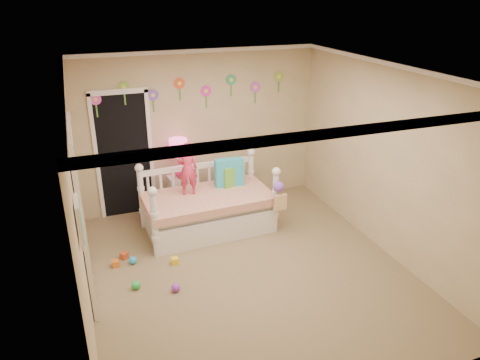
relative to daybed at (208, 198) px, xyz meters
name	(u,v)px	position (x,y,z in m)	size (l,w,h in m)	color
floor	(248,270)	(0.17, -1.27, -0.53)	(4.00, 4.50, 0.01)	#7F684C
ceiling	(250,72)	(0.17, -1.27, 2.07)	(4.00, 4.50, 0.01)	white
back_wall	(200,130)	(0.17, 0.98, 0.77)	(4.00, 0.01, 2.60)	tan
left_wall	(77,205)	(-1.83, -1.27, 0.77)	(0.01, 4.50, 2.60)	tan
right_wall	(386,160)	(2.17, -1.27, 0.77)	(0.01, 4.50, 2.60)	tan
crown_molding	(250,75)	(0.17, -1.27, 2.04)	(4.00, 4.50, 0.06)	white
daybed	(208,198)	(0.00, 0.00, 0.00)	(1.94, 1.04, 1.05)	white
pillow_turquoise	(229,172)	(0.42, 0.21, 0.28)	(0.44, 0.15, 0.44)	teal
pillow_lime	(233,176)	(0.47, 0.19, 0.22)	(0.34, 0.13, 0.32)	#66BC39
child	(188,169)	(-0.26, 0.12, 0.47)	(0.30, 0.20, 0.82)	#E43357
nightstand	(181,194)	(-0.25, 0.72, -0.21)	(0.38, 0.29, 0.63)	white
table_lamp	(179,152)	(-0.25, 0.72, 0.53)	(0.29, 0.29, 0.64)	#FB218D
closet_doorway	(124,154)	(-1.08, 0.97, 0.51)	(0.90, 0.04, 2.07)	black
flower_decals	(193,92)	(0.08, 0.97, 1.41)	(3.40, 0.02, 0.50)	#B2668C
mirror_closet	(82,213)	(-1.79, -0.97, 0.52)	(0.07, 1.30, 2.10)	white
wall_picture	(79,222)	(-1.80, -2.17, 1.02)	(0.05, 0.34, 0.42)	white
hanging_bag	(279,197)	(0.92, -0.55, 0.11)	(0.20, 0.16, 0.36)	beige
toy_scatter	(146,267)	(-1.11, -0.81, -0.47)	(0.80, 1.30, 0.11)	#996666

